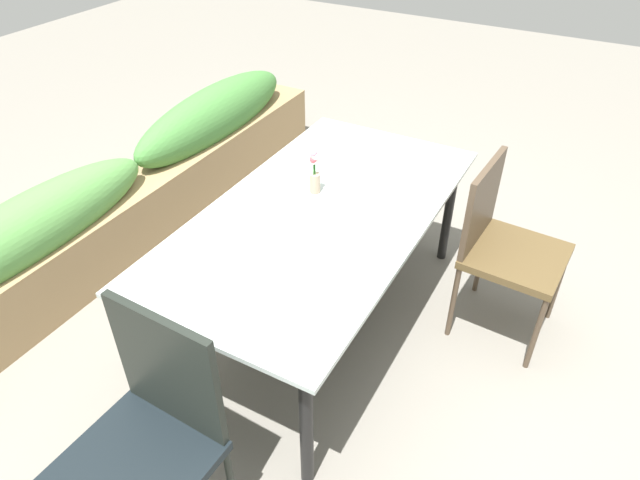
{
  "coord_description": "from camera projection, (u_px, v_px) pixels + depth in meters",
  "views": [
    {
      "loc": [
        -1.99,
        -1.15,
        2.21
      ],
      "look_at": [
        -0.02,
        -0.07,
        0.54
      ],
      "focal_mm": 31.54,
      "sensor_mm": 36.0,
      "label": 1
    }
  ],
  "objects": [
    {
      "name": "ground_plane",
      "position": [
        311.0,
        311.0,
        3.16
      ],
      "size": [
        12.0,
        12.0,
        0.0
      ],
      "primitive_type": "plane",
      "color": "gray"
    },
    {
      "name": "dining_table",
      "position": [
        320.0,
        220.0,
        2.72
      ],
      "size": [
        1.88,
        0.99,
        0.71
      ],
      "color": "silver",
      "rests_on": "ground"
    },
    {
      "name": "chair_near_right",
      "position": [
        503.0,
        241.0,
        2.79
      ],
      "size": [
        0.49,
        0.49,
        0.93
      ],
      "rotation": [
        0.0,
        0.0,
        3.08
      ],
      "color": "brown",
      "rests_on": "ground"
    },
    {
      "name": "flower_vase",
      "position": [
        315.0,
        171.0,
        2.75
      ],
      "size": [
        0.06,
        0.05,
        0.24
      ],
      "color": "tan",
      "rests_on": "dining_table"
    },
    {
      "name": "planter_box",
      "position": [
        143.0,
        186.0,
        3.6
      ],
      "size": [
        3.53,
        0.38,
        0.73
      ],
      "color": "#9E7F56",
      "rests_on": "ground"
    },
    {
      "name": "chair_end_left",
      "position": [
        148.0,
        431.0,
        1.93
      ],
      "size": [
        0.5,
        0.5,
        0.96
      ],
      "rotation": [
        0.0,
        0.0,
        1.53
      ],
      "color": "black",
      "rests_on": "ground"
    }
  ]
}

